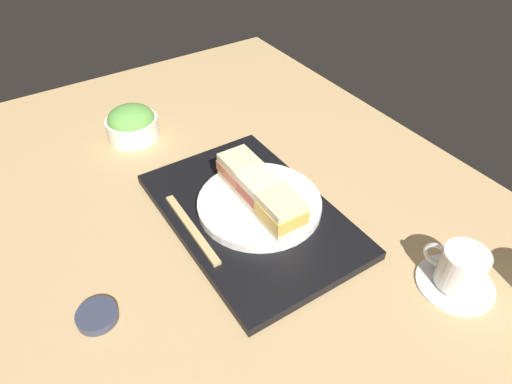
# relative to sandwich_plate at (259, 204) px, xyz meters

# --- Properties ---
(ground_plane) EXTENTS (1.40, 1.00, 0.03)m
(ground_plane) POSITION_rel_sandwich_plate_xyz_m (-0.02, -0.03, -0.04)
(ground_plane) COLOR tan
(serving_tray) EXTENTS (0.43, 0.28, 0.02)m
(serving_tray) POSITION_rel_sandwich_plate_xyz_m (-0.00, -0.02, -0.02)
(serving_tray) COLOR black
(serving_tray) RESTS_ON ground_plane
(sandwich_plate) EXTENTS (0.23, 0.23, 0.02)m
(sandwich_plate) POSITION_rel_sandwich_plate_xyz_m (0.00, 0.00, 0.00)
(sandwich_plate) COLOR white
(sandwich_plate) RESTS_ON serving_tray
(sandwich_near) EXTENTS (0.08, 0.07, 0.05)m
(sandwich_near) POSITION_rel_sandwich_plate_xyz_m (-0.07, 0.00, 0.04)
(sandwich_near) COLOR beige
(sandwich_near) RESTS_ON sandwich_plate
(sandwich_middle) EXTENTS (0.07, 0.06, 0.05)m
(sandwich_middle) POSITION_rel_sandwich_plate_xyz_m (0.00, 0.00, 0.04)
(sandwich_middle) COLOR beige
(sandwich_middle) RESTS_ON sandwich_plate
(sandwich_far) EXTENTS (0.08, 0.07, 0.06)m
(sandwich_far) POSITION_rel_sandwich_plate_xyz_m (0.07, -0.00, 0.04)
(sandwich_far) COLOR beige
(sandwich_far) RESTS_ON sandwich_plate
(salad_bowl) EXTENTS (0.12, 0.12, 0.08)m
(salad_bowl) POSITION_rel_sandwich_plate_xyz_m (-0.38, -0.10, 0.01)
(salad_bowl) COLOR silver
(salad_bowl) RESTS_ON ground_plane
(chopsticks_pair) EXTENTS (0.20, 0.02, 0.01)m
(chopsticks_pair) POSITION_rel_sandwich_plate_xyz_m (-0.02, -0.13, -0.01)
(chopsticks_pair) COLOR tan
(chopsticks_pair) RESTS_ON serving_tray
(coffee_cup) EXTENTS (0.13, 0.13, 0.08)m
(coffee_cup) POSITION_rel_sandwich_plate_xyz_m (0.31, 0.18, 0.01)
(coffee_cup) COLOR white
(coffee_cup) RESTS_ON ground_plane
(small_sauce_dish) EXTENTS (0.06, 0.06, 0.01)m
(small_sauce_dish) POSITION_rel_sandwich_plate_xyz_m (0.06, -0.33, -0.02)
(small_sauce_dish) COLOR #33384C
(small_sauce_dish) RESTS_ON ground_plane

